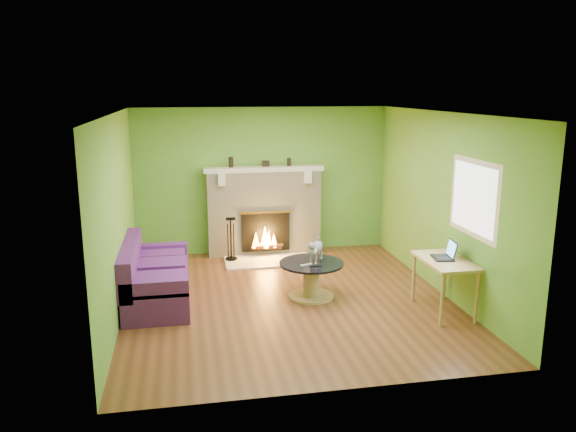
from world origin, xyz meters
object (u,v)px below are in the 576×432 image
desk (445,266)px  cat (316,250)px  coffee_table (311,277)px  sofa (153,278)px

desk → cat: bearing=149.8°
coffee_table → cat: cat is taller
sofa → desk: sofa is taller
sofa → desk: 3.98m
sofa → cat: bearing=-5.9°
coffee_table → cat: bearing=32.0°
sofa → coffee_table: bearing=-7.4°
cat → sofa: bearing=-156.0°
coffee_table → cat: (0.08, 0.05, 0.39)m
sofa → desk: size_ratio=1.92×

